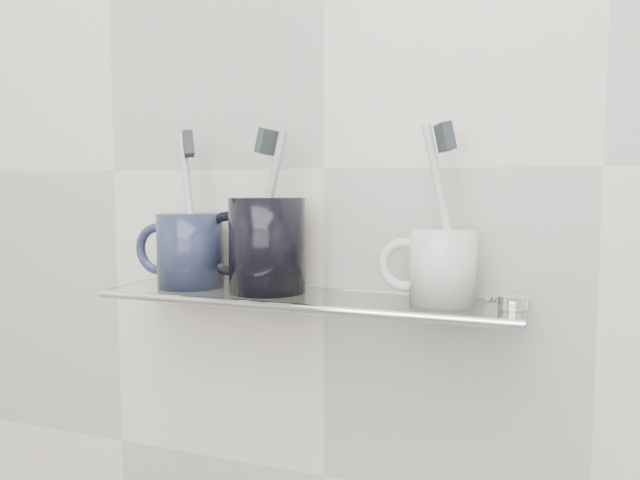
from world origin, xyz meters
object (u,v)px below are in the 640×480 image
at_px(shelf_glass, 305,298).
at_px(mug_center, 267,245).
at_px(mug_left, 190,250).
at_px(mug_right, 443,267).

distance_m(shelf_glass, mug_center, 0.08).
xyz_separation_m(mug_left, mug_center, (0.11, 0.00, 0.01)).
bearing_deg(mug_left, mug_center, -11.79).
height_order(shelf_glass, mug_center, mug_center).
xyz_separation_m(shelf_glass, mug_right, (0.16, 0.00, 0.04)).
distance_m(shelf_glass, mug_right, 0.17).
distance_m(mug_left, mug_right, 0.32).
bearing_deg(mug_center, mug_right, 10.45).
relative_size(mug_left, mug_center, 0.82).
bearing_deg(shelf_glass, mug_center, 174.47).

